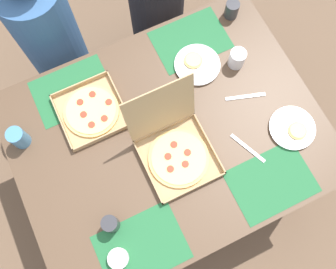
{
  "coord_description": "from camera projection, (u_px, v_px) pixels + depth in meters",
  "views": [
    {
      "loc": [
        -0.22,
        -0.45,
        2.34
      ],
      "look_at": [
        0.0,
        0.0,
        0.74
      ],
      "focal_mm": 39.49,
      "sensor_mm": 36.0,
      "label": 1
    }
  ],
  "objects": [
    {
      "name": "dining_table",
      "position": [
        168.0,
        141.0,
        1.78
      ],
      "size": [
        1.4,
        1.09,
        0.74
      ],
      "color": "#3F3328",
      "rests_on": "ground_plane"
    },
    {
      "name": "plate_near_left",
      "position": [
        197.0,
        64.0,
        1.78
      ],
      "size": [
        0.22,
        0.22,
        0.03
      ],
      "color": "white",
      "rests_on": "dining_table"
    },
    {
      "name": "cup_spare",
      "position": [
        111.0,
        224.0,
        1.52
      ],
      "size": [
        0.07,
        0.07,
        0.1
      ],
      "primitive_type": "cylinder",
      "color": "#333338",
      "rests_on": "dining_table"
    },
    {
      "name": "fork_by_far_left",
      "position": [
        245.0,
        97.0,
        1.74
      ],
      "size": [
        0.19,
        0.07,
        0.0
      ],
      "primitive_type": "cube",
      "rotation": [
        0.0,
        0.0,
        5.97
      ],
      "color": "#B7B7BC",
      "rests_on": "dining_table"
    },
    {
      "name": "placemat_near_left",
      "position": [
        141.0,
        247.0,
        1.54
      ],
      "size": [
        0.36,
        0.26,
        0.0
      ],
      "primitive_type": "cube",
      "color": "#236638",
      "rests_on": "dining_table"
    },
    {
      "name": "condiment_bowl",
      "position": [
        118.0,
        258.0,
        1.51
      ],
      "size": [
        0.09,
        0.09,
        0.04
      ],
      "primitive_type": "cylinder",
      "color": "white",
      "rests_on": "dining_table"
    },
    {
      "name": "diner_left_seat",
      "position": [
        54.0,
        45.0,
        2.05
      ],
      "size": [
        0.32,
        0.32,
        1.18
      ],
      "color": "#33598C",
      "rests_on": "ground_plane"
    },
    {
      "name": "cup_red",
      "position": [
        232.0,
        10.0,
        1.83
      ],
      "size": [
        0.07,
        0.07,
        0.09
      ],
      "primitive_type": "cylinder",
      "color": "#333338",
      "rests_on": "dining_table"
    },
    {
      "name": "plate_near_right",
      "position": [
        293.0,
        128.0,
        1.68
      ],
      "size": [
        0.21,
        0.21,
        0.03
      ],
      "color": "white",
      "rests_on": "dining_table"
    },
    {
      "name": "placemat_far_right",
      "position": [
        190.0,
        40.0,
        1.83
      ],
      "size": [
        0.36,
        0.26,
        0.0
      ],
      "primitive_type": "cube",
      "color": "#236638",
      "rests_on": "dining_table"
    },
    {
      "name": "pizza_box_center",
      "position": [
        91.0,
        111.0,
        1.7
      ],
      "size": [
        0.29,
        0.29,
        0.04
      ],
      "color": "tan",
      "rests_on": "dining_table"
    },
    {
      "name": "pizza_box_edge_far",
      "position": [
        175.0,
        148.0,
        1.61
      ],
      "size": [
        0.31,
        0.36,
        0.34
      ],
      "color": "tan",
      "rests_on": "dining_table"
    },
    {
      "name": "cup_clear_left",
      "position": [
        237.0,
        58.0,
        1.75
      ],
      "size": [
        0.08,
        0.08,
        0.09
      ],
      "primitive_type": "cylinder",
      "color": "silver",
      "rests_on": "dining_table"
    },
    {
      "name": "fork_by_far_right",
      "position": [
        248.0,
        148.0,
        1.66
      ],
      "size": [
        0.09,
        0.18,
        0.0
      ],
      "primitive_type": "cube",
      "rotation": [
        0.0,
        0.0,
        5.12
      ],
      "color": "#B7B7BC",
      "rests_on": "dining_table"
    },
    {
      "name": "ground_plane",
      "position": [
        168.0,
        168.0,
        2.39
      ],
      "size": [
        6.0,
        6.0,
        0.0
      ],
      "primitive_type": "plane",
      "color": "brown"
    },
    {
      "name": "placemat_near_right",
      "position": [
        271.0,
        182.0,
        1.62
      ],
      "size": [
        0.36,
        0.26,
        0.0
      ],
      "primitive_type": "cube",
      "color": "#236638",
      "rests_on": "dining_table"
    },
    {
      "name": "placemat_far_left",
      "position": [
        72.0,
        91.0,
        1.75
      ],
      "size": [
        0.36,
        0.26,
        0.0
      ],
      "primitive_type": "cube",
      "color": "#236638",
      "rests_on": "dining_table"
    },
    {
      "name": "diner_right_seat",
      "position": [
        157.0,
        6.0,
        2.15
      ],
      "size": [
        0.32,
        0.32,
        1.14
      ],
      "color": "black",
      "rests_on": "ground_plane"
    },
    {
      "name": "cup_clear_right",
      "position": [
        19.0,
        138.0,
        1.62
      ],
      "size": [
        0.08,
        0.08,
        0.11
      ],
      "primitive_type": "cylinder",
      "color": "teal",
      "rests_on": "dining_table"
    }
  ]
}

